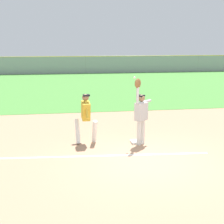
% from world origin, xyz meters
% --- Properties ---
extents(ground_plane, '(77.65, 77.65, 0.00)m').
position_xyz_m(ground_plane, '(0.00, 0.00, 0.00)').
color(ground_plane, tan).
extents(outfield_grass, '(49.58, 18.73, 0.01)m').
position_xyz_m(outfield_grass, '(0.00, 16.07, 0.01)').
color(outfield_grass, '#478438').
rests_on(outfield_grass, ground_plane).
extents(chalk_foul_line, '(11.98, 0.97, 0.01)m').
position_xyz_m(chalk_foul_line, '(-3.90, 0.80, 0.00)').
color(chalk_foul_line, white).
rests_on(chalk_foul_line, ground_plane).
extents(first_base, '(0.39, 0.39, 0.08)m').
position_xyz_m(first_base, '(0.10, 1.70, 0.04)').
color(first_base, white).
rests_on(first_base, ground_plane).
extents(fielder, '(0.75, 0.67, 2.28)m').
position_xyz_m(fielder, '(0.20, 1.54, 1.12)').
color(fielder, silver).
rests_on(fielder, ground_plane).
extents(runner, '(0.75, 0.85, 1.72)m').
position_xyz_m(runner, '(-1.62, 1.93, 1.00)').
color(runner, white).
rests_on(runner, ground_plane).
extents(baseball, '(0.07, 0.07, 0.07)m').
position_xyz_m(baseball, '(-0.02, 1.61, 2.29)').
color(baseball, white).
extents(outfield_fence, '(49.66, 0.08, 1.81)m').
position_xyz_m(outfield_fence, '(0.00, 25.44, 0.90)').
color(outfield_fence, '#93999E').
rests_on(outfield_fence, ground_plane).
extents(parked_car_blue, '(4.41, 2.14, 1.25)m').
position_xyz_m(parked_car_blue, '(-5.14, 29.09, 0.67)').
color(parked_car_blue, '#23389E').
rests_on(parked_car_blue, ground_plane).
extents(parked_car_silver, '(4.49, 2.30, 1.25)m').
position_xyz_m(parked_car_silver, '(0.97, 29.32, 0.67)').
color(parked_car_silver, '#B7B7BC').
rests_on(parked_car_silver, ground_plane).
extents(parked_car_red, '(4.48, 2.26, 1.25)m').
position_xyz_m(parked_car_red, '(6.88, 28.56, 0.67)').
color(parked_car_red, '#B21E1E').
rests_on(parked_car_red, ground_plane).
extents(parked_car_white, '(4.55, 2.42, 1.25)m').
position_xyz_m(parked_car_white, '(13.21, 28.59, 0.67)').
color(parked_car_white, white).
rests_on(parked_car_white, ground_plane).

